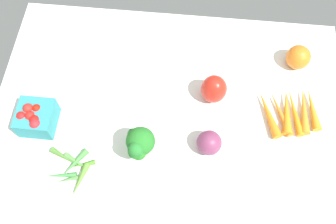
% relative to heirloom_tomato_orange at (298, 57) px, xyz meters
% --- Properties ---
extents(tablecloth, '(1.04, 0.76, 0.02)m').
position_rel_heirloom_tomato_orange_xyz_m(tablecloth, '(-0.38, -0.22, -0.05)').
color(tablecloth, white).
rests_on(tablecloth, ground).
extents(heirloom_tomato_orange, '(0.08, 0.08, 0.08)m').
position_rel_heirloom_tomato_orange_xyz_m(heirloom_tomato_orange, '(0.00, 0.00, 0.00)').
color(heirloom_tomato_orange, orange).
rests_on(heirloom_tomato_orange, tablecloth).
extents(bell_pepper_red, '(0.10, 0.10, 0.10)m').
position_rel_heirloom_tomato_orange_xyz_m(bell_pepper_red, '(-0.25, -0.14, 0.01)').
color(bell_pepper_red, red).
rests_on(bell_pepper_red, tablecloth).
extents(berry_basket, '(0.10, 0.10, 0.08)m').
position_rel_heirloom_tomato_orange_xyz_m(berry_basket, '(-0.75, -0.28, 0.00)').
color(berry_basket, teal).
rests_on(berry_basket, tablecloth).
extents(red_onion_near_basket, '(0.07, 0.07, 0.07)m').
position_rel_heirloom_tomato_orange_xyz_m(red_onion_near_basket, '(-0.26, -0.31, -0.00)').
color(red_onion_near_basket, '#793556').
rests_on(red_onion_near_basket, tablecloth).
extents(carrot_bunch, '(0.19, 0.18, 0.03)m').
position_rel_heirloom_tomato_orange_xyz_m(carrot_bunch, '(-0.02, -0.18, -0.02)').
color(carrot_bunch, orange).
rests_on(carrot_bunch, tablecloth).
extents(broccoli_head, '(0.08, 0.09, 0.11)m').
position_rel_heirloom_tomato_orange_xyz_m(broccoli_head, '(-0.44, -0.34, 0.03)').
color(broccoli_head, '#9BD373').
rests_on(broccoli_head, tablecloth).
extents(okra_pile, '(0.14, 0.14, 0.02)m').
position_rel_heirloom_tomato_orange_xyz_m(okra_pile, '(-0.62, -0.41, -0.03)').
color(okra_pile, '#418D42').
rests_on(okra_pile, tablecloth).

